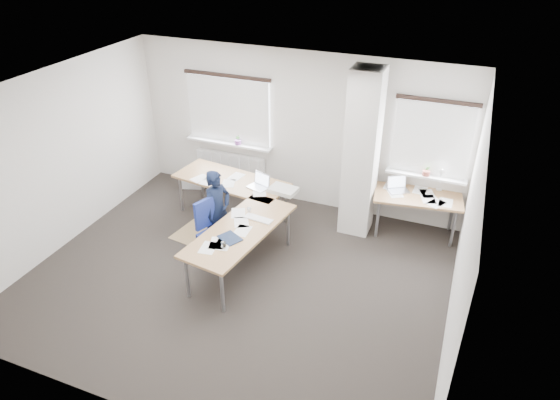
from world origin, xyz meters
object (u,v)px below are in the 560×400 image
at_px(desk_main, 239,205).
at_px(person, 218,210).
at_px(task_chair, 215,244).
at_px(desk_side, 418,198).

xyz_separation_m(desk_main, person, (-0.23, -0.26, -0.01)).
relative_size(desk_main, person, 2.16).
bearing_deg(person, task_chair, -145.08).
relative_size(desk_side, task_chair, 1.51).
bearing_deg(person, desk_side, -41.70).
bearing_deg(desk_main, desk_side, 34.61).
relative_size(desk_main, task_chair, 2.96).
distance_m(desk_main, task_chair, 0.73).
bearing_deg(desk_side, person, -159.57).
bearing_deg(desk_side, desk_main, -161.87).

